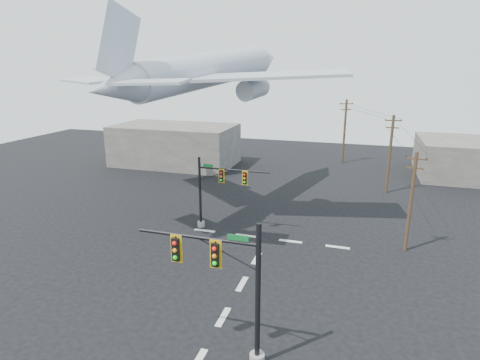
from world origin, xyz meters
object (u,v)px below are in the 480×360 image
(utility_pole_c, at_px, (345,130))
(airliner, at_px, (209,71))
(signal_mast_far, at_px, (214,191))
(utility_pole_b, at_px, (390,153))
(signal_mast_near, at_px, (232,289))
(utility_pole_a, at_px, (411,201))

(utility_pole_c, bearing_deg, airliner, -132.58)
(signal_mast_far, height_order, utility_pole_c, utility_pole_c)
(utility_pole_b, height_order, utility_pole_c, utility_pole_c)
(signal_mast_near, bearing_deg, signal_mast_far, 113.28)
(utility_pole_a, xyz_separation_m, utility_pole_b, (-0.83, 16.13, 0.50))
(signal_mast_far, bearing_deg, utility_pole_b, 45.99)
(signal_mast_far, height_order, utility_pole_a, utility_pole_a)
(airliner, bearing_deg, utility_pole_c, -12.39)
(utility_pole_a, bearing_deg, airliner, 176.75)
(signal_mast_near, relative_size, utility_pole_c, 0.79)
(signal_mast_far, relative_size, utility_pole_b, 0.74)
(signal_mast_near, height_order, utility_pole_c, utility_pole_c)
(signal_mast_near, xyz_separation_m, signal_mast_far, (-6.90, 16.04, -0.45))
(utility_pole_b, relative_size, airliner, 0.31)
(signal_mast_far, xyz_separation_m, utility_pole_c, (9.91, 30.80, 1.47))
(signal_mast_far, bearing_deg, signal_mast_near, -66.72)
(signal_mast_near, relative_size, utility_pole_b, 0.83)
(utility_pole_a, height_order, utility_pole_b, utility_pole_b)
(utility_pole_a, relative_size, airliner, 0.28)
(airliner, bearing_deg, utility_pole_a, -91.41)
(signal_mast_near, height_order, signal_mast_far, signal_mast_near)
(signal_mast_far, bearing_deg, airliner, 114.19)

